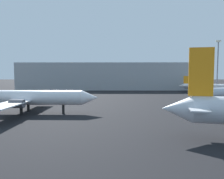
# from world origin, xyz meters

# --- Properties ---
(airplane_on_taxiway) EXTENTS (30.25, 27.86, 11.31)m
(airplane_on_taxiway) POSITION_xyz_m (-20.61, 38.97, 3.47)
(airplane_on_taxiway) COLOR white
(airplane_on_taxiway) RESTS_ON ground_plane
(airplane_far_right) EXTENTS (23.78, 18.84, 7.52)m
(airplane_far_right) POSITION_xyz_m (40.00, 91.13, 2.80)
(airplane_far_right) COLOR white
(airplane_far_right) RESTS_ON ground_plane
(light_mast_right) EXTENTS (2.40, 0.50, 24.12)m
(light_mast_right) POSITION_xyz_m (46.91, 95.48, 13.36)
(light_mast_right) COLOR slate
(light_mast_right) RESTS_ON ground_plane
(terminal_building) EXTENTS (89.64, 18.22, 14.21)m
(terminal_building) POSITION_xyz_m (-7.69, 111.60, 7.11)
(terminal_building) COLOR #999EA3
(terminal_building) RESTS_ON ground_plane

